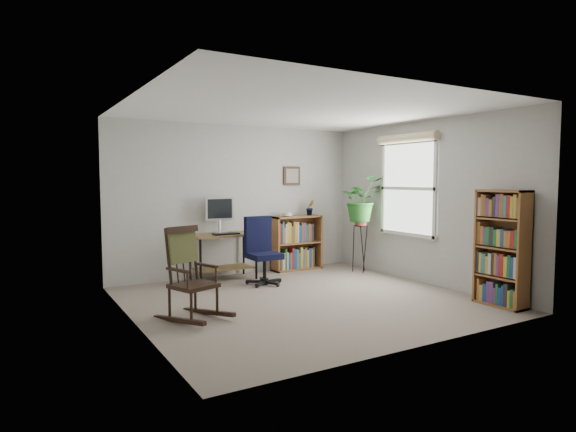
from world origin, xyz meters
TOP-DOWN VIEW (x-y plane):
  - floor at (0.00, 0.00)m, footprint 4.20×4.00m
  - ceiling at (0.00, 0.00)m, footprint 4.20×4.00m
  - wall_back at (0.00, 2.00)m, footprint 4.20×0.00m
  - wall_front at (0.00, -2.00)m, footprint 4.20×0.00m
  - wall_left at (-2.10, 0.00)m, footprint 0.00×4.00m
  - wall_right at (2.10, 0.00)m, footprint 0.00×4.00m
  - window at (2.06, 0.30)m, footprint 0.12×1.20m
  - desk at (-0.39, 1.70)m, footprint 0.98×0.54m
  - monitor at (-0.39, 1.84)m, footprint 0.46×0.16m
  - keyboard at (-0.39, 1.58)m, footprint 0.40×0.15m
  - office_chair at (-0.01, 1.06)m, footprint 0.57×0.57m
  - rocking_chair at (-1.50, -0.11)m, footprint 0.81×1.02m
  - low_bookshelf at (1.00, 1.82)m, footprint 0.87×0.29m
  - tall_bookshelf at (1.92, -1.45)m, footprint 0.26×0.62m
  - plant_stand at (1.80, 1.10)m, footprint 0.27×0.27m
  - spider_plant at (1.80, 1.10)m, footprint 1.69×1.88m
  - potted_plant_small at (1.28, 1.83)m, footprint 0.13×0.24m
  - framed_picture at (1.00, 1.97)m, footprint 0.32×0.04m

SIDE VIEW (x-z plane):
  - floor at x=0.00m, z-range 0.00..0.00m
  - desk at x=-0.39m, z-range 0.00..0.71m
  - plant_stand at x=1.80m, z-range 0.00..0.91m
  - low_bookshelf at x=1.00m, z-range 0.00..0.92m
  - office_chair at x=-0.01m, z-range 0.00..1.01m
  - rocking_chair at x=-1.50m, z-range 0.00..1.04m
  - tall_bookshelf at x=1.92m, z-range 0.00..1.41m
  - keyboard at x=-0.39m, z-range 0.71..0.73m
  - potted_plant_small at x=1.28m, z-range 0.92..1.03m
  - monitor at x=-0.39m, z-range 0.71..1.27m
  - wall_back at x=0.00m, z-range 0.00..2.40m
  - wall_front at x=0.00m, z-range 0.00..2.40m
  - wall_left at x=-2.10m, z-range 0.00..2.40m
  - wall_right at x=2.10m, z-range 0.00..2.40m
  - window at x=2.06m, z-range 0.65..2.15m
  - spider_plant at x=1.80m, z-range 0.84..2.31m
  - framed_picture at x=1.00m, z-range 1.44..1.76m
  - ceiling at x=0.00m, z-range 2.40..2.40m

